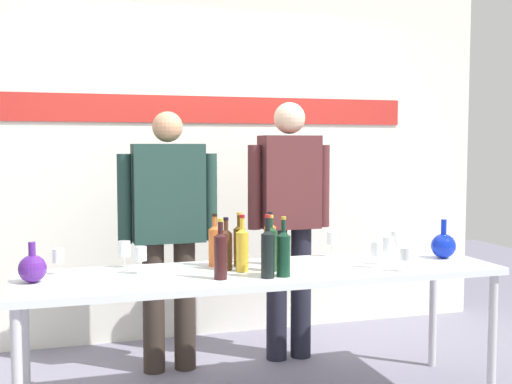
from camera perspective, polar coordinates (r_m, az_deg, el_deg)
back_wall at (r=4.88m, az=-4.51°, el=4.70°), size 4.58×0.11×3.00m
display_table at (r=3.54m, az=0.71°, el=-7.85°), size 2.66×0.71×0.78m
decanter_blue_left at (r=3.38m, az=-19.43°, el=-6.46°), size 0.14×0.14×0.21m
decanter_blue_right at (r=4.02m, az=16.46°, el=-4.63°), size 0.15×0.15×0.24m
presenter_left at (r=4.11m, az=-7.86°, el=-2.77°), size 0.64×0.22×1.67m
presenter_right at (r=4.31m, az=2.99°, el=-1.95°), size 0.58×0.22×1.75m
wine_bottle_0 at (r=3.60m, az=-1.49°, el=-4.64°), size 0.07×0.07×0.31m
wine_bottle_1 at (r=3.29m, az=1.06°, el=-5.35°), size 0.07×0.07×0.33m
wine_bottle_2 at (r=3.45m, az=-1.24°, el=-5.03°), size 0.07×0.07×0.31m
wine_bottle_3 at (r=3.61m, az=-3.73°, el=-4.67°), size 0.07×0.07×0.30m
wine_bottle_4 at (r=3.47m, az=1.33°, el=-4.94°), size 0.07×0.07×0.31m
wine_bottle_5 at (r=3.33m, az=2.48°, el=-5.40°), size 0.07×0.07×0.32m
wine_bottle_6 at (r=3.26m, az=-3.20°, el=-5.52°), size 0.07×0.07×0.31m
wine_bottle_7 at (r=3.50m, az=-2.71°, el=-5.01°), size 0.07×0.07×0.29m
wine_bottle_8 at (r=3.66m, az=1.26°, el=-4.49°), size 0.07×0.07×0.30m
wine_glass_left_0 at (r=3.54m, az=-17.34°, el=-5.55°), size 0.06×0.06×0.14m
wine_glass_left_1 at (r=3.64m, az=-11.74°, el=-5.03°), size 0.07×0.07×0.15m
wine_glass_left_2 at (r=3.45m, az=-10.30°, el=-5.52°), size 0.06×0.06×0.15m
wine_glass_right_0 at (r=4.16m, az=12.51°, el=-3.98°), size 0.06×0.06×0.14m
wine_glass_right_1 at (r=3.94m, az=6.86°, el=-4.19°), size 0.06×0.06×0.15m
wine_glass_right_2 at (r=3.55m, az=13.31°, el=-5.48°), size 0.07×0.07×0.13m
wine_glass_right_3 at (r=3.62m, az=10.80°, el=-5.05°), size 0.07×0.07×0.15m
wine_glass_right_4 at (r=3.72m, az=11.75°, el=-4.66°), size 0.06×0.06×0.16m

